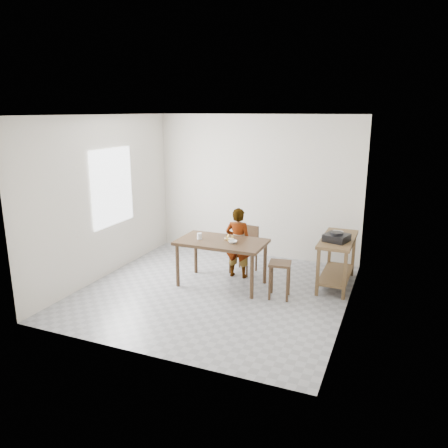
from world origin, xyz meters
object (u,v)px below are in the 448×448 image
at_px(prep_counter, 337,262).
at_px(stool, 279,280).
at_px(child, 238,243).
at_px(dining_table, 222,263).
at_px(dining_chair, 243,250).

xyz_separation_m(prep_counter, stool, (-0.72, -0.83, -0.12)).
height_order(child, stool, child).
bearing_deg(dining_table, dining_chair, 79.47).
bearing_deg(dining_chair, dining_table, -91.20).
relative_size(dining_table, dining_chair, 1.72).
distance_m(dining_table, dining_chair, 0.69).
bearing_deg(dining_chair, stool, -33.26).
xyz_separation_m(dining_table, dining_chair, (0.13, 0.68, 0.03)).
height_order(prep_counter, stool, prep_counter).
bearing_deg(prep_counter, dining_table, -157.85).
distance_m(dining_table, child, 0.51).
height_order(dining_chair, stool, dining_chair).
xyz_separation_m(prep_counter, child, (-1.60, -0.26, 0.20)).
bearing_deg(stool, dining_table, 172.55).
distance_m(prep_counter, dining_chair, 1.59).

